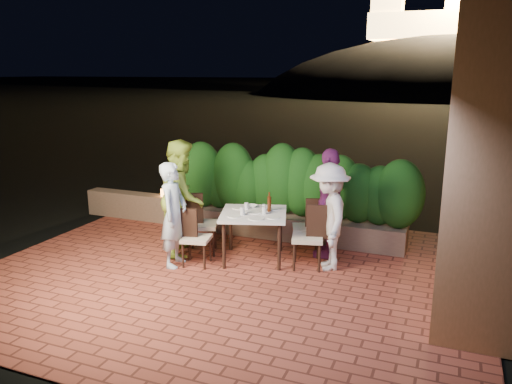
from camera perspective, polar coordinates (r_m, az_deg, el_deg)
The scene contains 31 objects.
ground at distance 6.93m, azimuth -4.82°, elevation -10.72°, with size 400.00×400.00×0.00m, color black.
terrace_floor at distance 7.36m, azimuth -3.05°, elevation -9.64°, with size 7.00×6.00×0.15m, color brown.
window_pane at distance 7.17m, azimuth 21.41°, elevation 6.04°, with size 0.08×1.00×1.40m, color black.
window_frame at distance 7.17m, azimuth 21.33°, elevation 6.05°, with size 0.06×1.15×1.55m, color black.
planter at distance 8.77m, azimuth 3.07°, elevation -3.84°, with size 4.20×0.55×0.40m, color brown.
hedge at distance 8.57m, azimuth 3.14°, elevation 0.94°, with size 4.00×0.70×1.10m, color #144112, non-canonical shape.
parapet at distance 10.08m, azimuth -13.29°, elevation -1.56°, with size 2.20×0.30×0.50m, color brown.
hill at distance 65.98m, azimuth 21.12°, elevation 6.83°, with size 52.00×40.00×22.00m, color black.
fortress at distance 66.07m, azimuth 22.25°, elevation 19.39°, with size 26.00×8.00×8.00m, color #FFCC7A, non-canonical shape.
dining_table at distance 7.65m, azimuth -0.28°, elevation -5.08°, with size 0.98×0.98×0.75m, color white, non-canonical shape.
plate_nw at distance 7.35m, azimuth -2.51°, elevation -2.78°, with size 0.20×0.20×0.01m, color white.
plate_sw at distance 7.79m, azimuth -1.93°, elevation -1.81°, with size 0.23×0.23×0.01m, color white.
plate_ne at distance 7.29m, azimuth 2.00°, elevation -2.93°, with size 0.20×0.20×0.01m, color white.
plate_se at distance 7.75m, azimuth 2.05°, elevation -1.90°, with size 0.21×0.21×0.01m, color white.
plate_centre at distance 7.56m, azimuth -0.19°, elevation -2.30°, with size 0.24×0.24×0.01m, color white.
plate_front at distance 7.22m, azimuth 0.04°, elevation -3.06°, with size 0.23×0.23×0.01m, color white.
glass_nw at distance 7.41m, azimuth -1.57°, elevation -2.20°, with size 0.07×0.07×0.12m, color silver.
glass_sw at distance 7.71m, azimuth -1.11°, elevation -1.61°, with size 0.06×0.06×0.11m, color silver.
glass_ne at distance 7.45m, azimuth 0.94°, elevation -2.12°, with size 0.07×0.07×0.11m, color silver.
glass_se at distance 7.65m, azimuth 0.92°, elevation -1.77°, with size 0.06×0.06×0.10m, color silver.
beer_bottle at distance 7.57m, azimuth 1.53°, elevation -1.13°, with size 0.06×0.06×0.30m, color #441D0B, non-canonical shape.
bowl at distance 7.83m, azimuth -0.44°, elevation -1.62°, with size 0.16×0.16×0.04m, color white.
chair_left_front at distance 7.49m, azimuth -6.83°, elevation -5.15°, with size 0.40×0.40×0.87m, color black, non-canonical shape.
chair_left_back at distance 7.95m, azimuth -6.17°, elevation -3.57°, with size 0.45×0.45×0.98m, color black, non-canonical shape.
chair_right_front at distance 7.37m, azimuth 5.90°, elevation -5.06°, with size 0.44×0.44×0.96m, color black, non-canonical shape.
chair_right_back at distance 7.87m, azimuth 5.78°, elevation -3.98°, with size 0.42×0.42×0.92m, color black, non-canonical shape.
diner_blue at distance 7.42m, azimuth -9.39°, elevation -2.58°, with size 0.57×0.37×1.56m, color silver.
diner_green at distance 7.91m, azimuth -8.40°, elevation -0.58°, with size 0.88×0.69×1.82m, color #96BE3B.
diner_white at distance 7.28m, azimuth 8.35°, elevation -2.83°, with size 1.01×0.58×1.57m, color silver.
diner_purple at distance 7.77m, azimuth 8.43°, elevation -1.25°, with size 1.00×0.42×1.71m, color #742669.
parapet_lamp at distance 9.68m, azimuth -10.56°, elevation -0.09°, with size 0.10×0.10×0.14m, color orange.
Camera 1 is at (2.87, -5.62, 2.84)m, focal length 35.00 mm.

